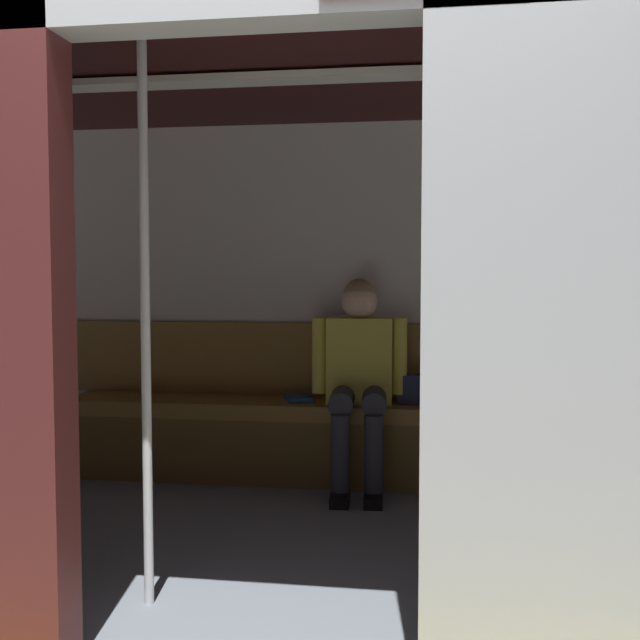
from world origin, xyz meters
The scene contains 6 objects.
train_car centered at (0.08, -1.24, 1.52)m, with size 6.40×2.80×2.27m.
bench_seat centered at (0.00, -2.29, 0.37)m, with size 3.31×0.44×0.48m.
person_seated centered at (-0.13, -2.23, 0.69)m, with size 0.55×0.69×1.21m.
handbag centered at (-0.48, -2.34, 0.56)m, with size 0.26×0.15×0.17m.
book centered at (0.24, -2.34, 0.49)m, with size 0.15×0.22×0.03m, color #26598C.
grab_pole_door centered at (0.48, -0.51, 1.07)m, with size 0.04×0.04×2.13m, color silver.
Camera 1 is at (-0.60, 2.25, 1.25)m, focal length 44.31 mm.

